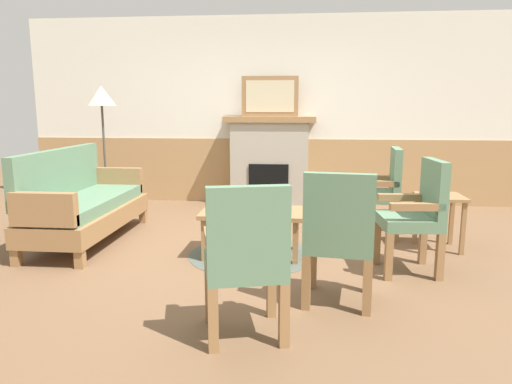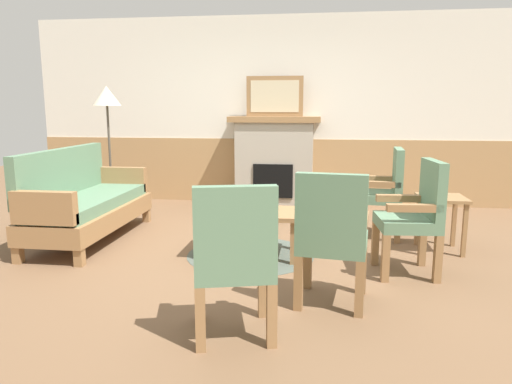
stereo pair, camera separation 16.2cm
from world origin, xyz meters
TOP-DOWN VIEW (x-y plane):
  - ground_plane at (0.00, 0.00)m, footprint 14.00×14.00m
  - wall_back at (0.00, 2.60)m, footprint 7.20×0.14m
  - fireplace at (0.00, 2.35)m, footprint 1.30×0.44m
  - framed_picture at (0.00, 2.35)m, footprint 0.80×0.04m
  - couch at (-1.83, 0.27)m, footprint 0.70×1.80m
  - coffee_table at (-0.00, -0.04)m, footprint 0.96×0.56m
  - round_rug at (-0.00, -0.04)m, footprint 1.23×1.23m
  - book_on_table at (-0.13, -0.08)m, footprint 0.24×0.19m
  - footstool at (-0.09, 1.29)m, footprint 0.40×0.40m
  - armchair_near_fireplace at (1.35, 0.78)m, footprint 0.52×0.52m
  - armchair_by_window_left at (1.46, -0.36)m, footprint 0.52×0.52m
  - armchair_front_left at (0.14, -1.70)m, footprint 0.58×0.58m
  - armchair_front_center at (0.74, -1.13)m, footprint 0.54×0.54m
  - side_table at (1.84, 0.34)m, footprint 0.44×0.44m
  - floor_lamp_by_couch at (-2.11, 1.52)m, footprint 0.36×0.36m

SIDE VIEW (x-z plane):
  - ground_plane at x=0.00m, z-range 0.00..0.00m
  - round_rug at x=0.00m, z-range 0.00..0.01m
  - footstool at x=-0.09m, z-range 0.10..0.46m
  - coffee_table at x=0.00m, z-range 0.17..0.61m
  - couch at x=-1.83m, z-range -0.09..0.89m
  - side_table at x=1.84m, z-range 0.16..0.71m
  - book_on_table at x=-0.13m, z-range 0.44..0.47m
  - armchair_near_fireplace at x=1.35m, z-range 0.05..1.03m
  - armchair_by_window_left at x=1.46m, z-range 0.05..1.03m
  - armchair_front_left at x=0.14m, z-range 0.05..1.03m
  - armchair_front_center at x=0.74m, z-range 0.05..1.03m
  - fireplace at x=0.00m, z-range 0.01..1.29m
  - wall_back at x=0.00m, z-range -0.04..2.66m
  - floor_lamp_by_couch at x=-2.11m, z-range 0.61..2.29m
  - framed_picture at x=0.00m, z-range 1.28..1.84m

